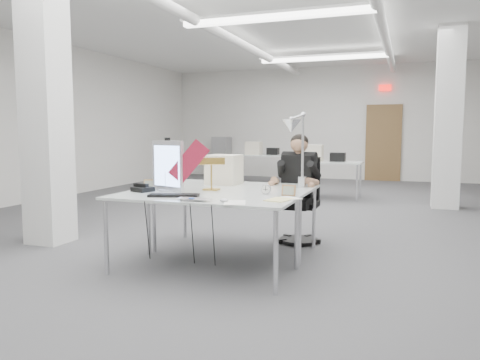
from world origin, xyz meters
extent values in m
cube|color=#464648|center=(0.00, 0.00, -0.01)|extent=(10.00, 14.00, 0.02)
cube|color=white|center=(0.00, 0.00, 3.21)|extent=(10.00, 14.00, 0.02)
cube|color=silver|center=(0.00, 7.01, 1.60)|extent=(10.00, 0.02, 3.20)
cube|color=silver|center=(-5.01, 0.00, 1.60)|extent=(0.02, 14.00, 3.20)
cube|color=white|center=(-2.30, -2.00, 1.60)|extent=(0.45, 0.45, 3.20)
cube|color=white|center=(2.50, 2.50, 1.60)|extent=(0.45, 0.45, 3.20)
cube|color=brown|center=(1.20, 6.94, 1.05)|extent=(0.95, 0.08, 2.10)
cube|color=red|center=(1.20, 6.90, 2.55)|extent=(0.32, 0.06, 0.16)
cylinder|color=silver|center=(-1.20, 0.00, 3.02)|extent=(0.16, 13.60, 0.16)
cylinder|color=silver|center=(1.40, 0.00, 3.02)|extent=(0.16, 13.60, 0.16)
cube|color=white|center=(0.00, 0.00, 2.98)|extent=(2.80, 0.14, 0.08)
cube|color=white|center=(0.00, 4.00, 2.98)|extent=(2.80, 0.14, 0.08)
cube|color=silver|center=(0.00, -2.50, 0.74)|extent=(1.80, 0.90, 0.02)
cube|color=silver|center=(0.00, -1.60, 0.74)|extent=(1.80, 0.90, 0.02)
cube|color=silver|center=(0.20, 3.00, 0.74)|extent=(1.60, 0.80, 0.02)
cube|color=silver|center=(-1.80, 5.20, 0.74)|extent=(1.60, 0.80, 0.02)
cube|color=gray|center=(-3.50, 6.65, 0.60)|extent=(0.45, 0.55, 1.20)
cube|color=silver|center=(-0.49, -2.28, 1.02)|extent=(0.42, 0.17, 0.52)
cube|color=maroon|center=(-0.23, -2.32, 1.07)|extent=(0.41, 0.15, 0.46)
cube|color=black|center=(-0.24, -2.64, 0.77)|extent=(0.50, 0.29, 0.02)
imported|color=#B2B1B6|center=(0.06, -2.88, 0.77)|extent=(0.31, 0.21, 0.02)
ellipsoid|color=#B1B1B6|center=(0.34, -2.81, 0.77)|extent=(0.09, 0.06, 0.03)
cube|color=black|center=(-0.71, -2.42, 0.78)|extent=(0.24, 0.22, 0.05)
cube|color=#B5854E|center=(-0.75, -2.22, 0.81)|extent=(0.14, 0.07, 0.10)
cube|color=#B8804F|center=(0.79, -2.24, 0.81)|extent=(0.14, 0.04, 0.11)
cylinder|color=#A3A4A8|center=(0.55, -2.19, 0.81)|extent=(0.10, 0.04, 0.10)
cube|color=white|center=(0.45, -2.82, 0.76)|extent=(0.26, 0.31, 0.01)
cube|color=#E0D586|center=(0.77, -2.53, 0.76)|extent=(0.24, 0.30, 0.01)
cube|color=white|center=(0.83, -2.40, 0.76)|extent=(0.25, 0.24, 0.01)
cube|color=beige|center=(-0.17, -1.51, 0.93)|extent=(0.36, 0.35, 0.34)
camera|label=1|loc=(1.85, -6.58, 1.38)|focal=35.00mm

